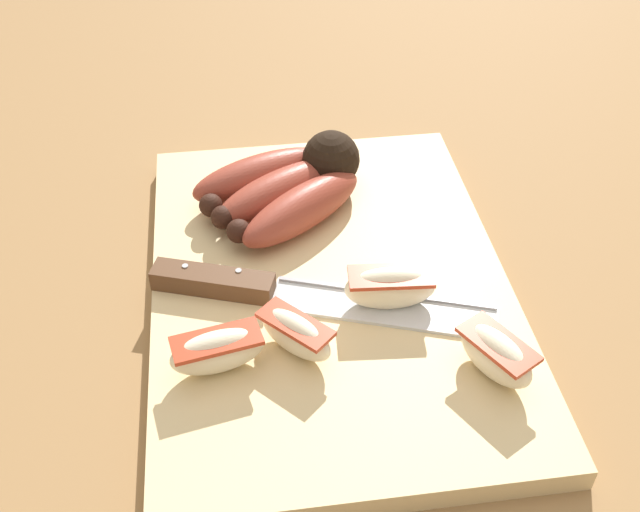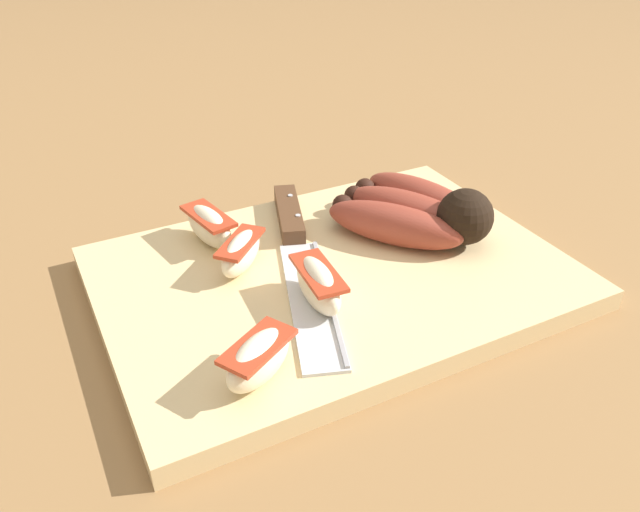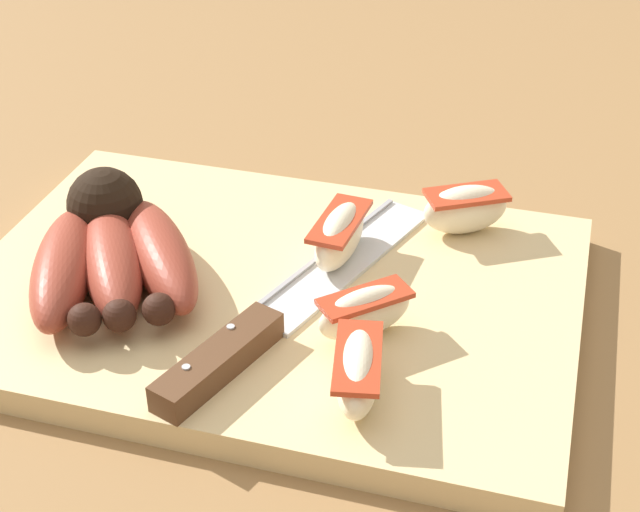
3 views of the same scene
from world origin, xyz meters
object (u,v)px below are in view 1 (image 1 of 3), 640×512
Objects in this scene: apple_wedge_middle at (218,351)px; apple_wedge_far at (496,355)px; apple_wedge_near at (296,334)px; apple_wedge_extra at (390,287)px; chefs_knife at (271,288)px; banana_bunch at (289,186)px.

apple_wedge_middle is 1.08× the size of apple_wedge_far.
apple_wedge_near is at bearing -80.30° from apple_wedge_middle.
apple_wedge_near is 0.84× the size of apple_wedge_extra.
apple_wedge_extra reaches higher than apple_wedge_middle.
apple_wedge_extra is at bearing -105.76° from chefs_knife.
apple_wedge_middle is 0.14m from apple_wedge_extra.
apple_wedge_far is at bearing -124.32° from chefs_knife.
banana_bunch is at bearing -20.77° from apple_wedge_middle.
apple_wedge_extra is at bearing -70.88° from apple_wedge_middle.
apple_wedge_extra reaches higher than chefs_knife.
apple_wedge_far reaches higher than apple_wedge_near.
apple_wedge_extra is (-0.03, -0.09, 0.01)m from chefs_knife.
apple_wedge_extra is at bearing -64.58° from apple_wedge_near.
apple_wedge_near is at bearing 73.61° from apple_wedge_far.
chefs_knife is at bearing 74.24° from apple_wedge_extra.
banana_bunch reaches higher than apple_wedge_near.
apple_wedge_far is (-0.22, -0.13, -0.00)m from banana_bunch.
apple_wedge_middle is 0.20m from apple_wedge_far.
banana_bunch is 2.28× the size of apple_wedge_middle.
chefs_knife is 3.73× the size of apple_wedge_extra.
chefs_knife is at bearing 166.71° from banana_bunch.
chefs_knife is 0.10m from apple_wedge_extra.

